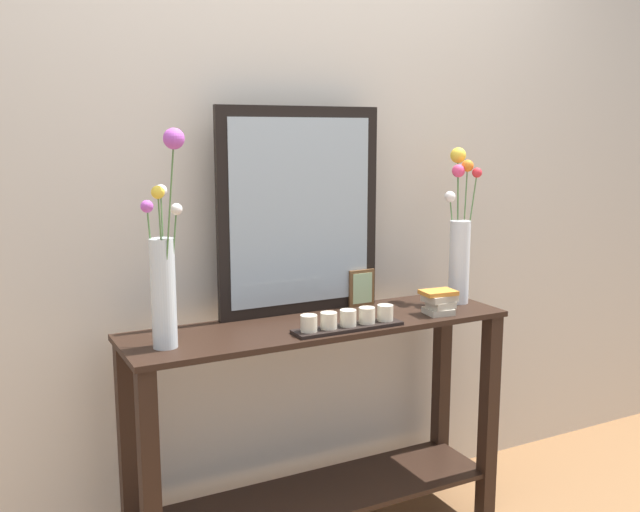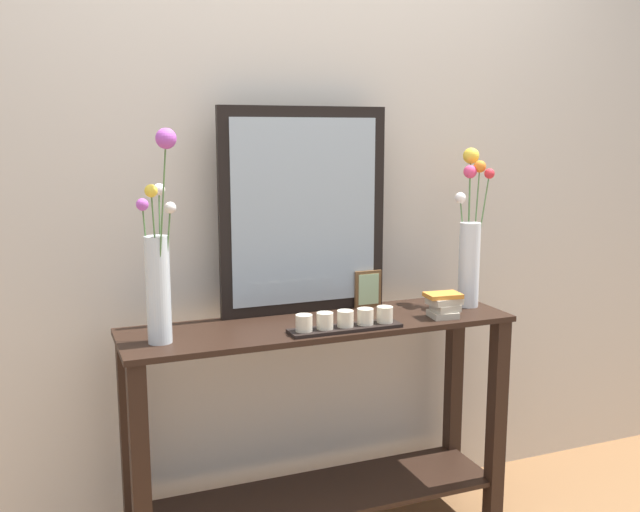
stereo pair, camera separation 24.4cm
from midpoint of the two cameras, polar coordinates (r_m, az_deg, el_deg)
name	(u,v)px [view 2 (the right image)]	position (r m, az deg, el deg)	size (l,w,h in m)	color
wall_back	(290,170)	(2.69, 0.17, 6.91)	(6.40, 0.08, 2.70)	beige
console_table	(320,414)	(2.60, 2.75, -12.60)	(1.38, 0.38, 0.84)	black
mirror_leaning	(305,211)	(2.56, 1.54, 3.60)	(0.63, 0.03, 0.75)	black
tall_vase_left	(159,267)	(2.22, -9.83, -0.95)	(0.12, 0.22, 0.67)	silver
vase_right	(470,242)	(2.77, 14.47, 1.08)	(0.16, 0.18, 0.60)	silver
candle_tray	(345,322)	(2.39, 4.98, -5.34)	(0.39, 0.09, 0.07)	black
picture_frame_small	(368,289)	(2.70, 6.48, -2.68)	(0.11, 0.01, 0.14)	brown
book_stack	(444,304)	(2.60, 12.61, -3.86)	(0.13, 0.11, 0.09)	#B2A893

